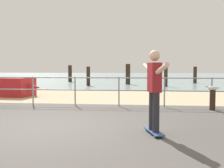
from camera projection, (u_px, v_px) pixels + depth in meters
ground_plane at (35, 140)px, 5.20m from camera, size 24.00×10.00×0.04m
beach_strip at (101, 96)px, 13.13m from camera, size 24.00×6.00×0.04m
sea_surface at (130, 77)px, 40.89m from camera, size 72.00×50.00×0.04m
railing_fence at (54, 86)px, 9.85m from camera, size 14.24×0.05×1.05m
skateboard at (154, 132)px, 5.61m from camera, size 0.41×0.82×0.08m
skateboarder at (154, 86)px, 5.55m from camera, size 0.49×1.41×1.65m
bollard_short at (213, 101)px, 8.72m from camera, size 0.18×0.18×0.65m
seagull at (212, 88)px, 8.70m from camera, size 0.49×0.17×0.18m
groyne_post_0 at (70, 74)px, 25.76m from camera, size 0.35×0.35×1.58m
groyne_post_1 at (88, 76)px, 20.26m from camera, size 0.27×0.27×1.44m
groyne_post_2 at (128, 74)px, 22.03m from camera, size 0.37×0.37×1.66m
groyne_post_3 at (166, 75)px, 19.32m from camera, size 0.26×0.26×1.62m
groyne_post_4 at (195, 75)px, 23.39m from camera, size 0.30×0.30×1.45m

